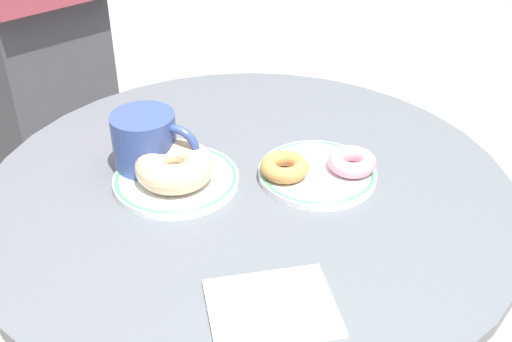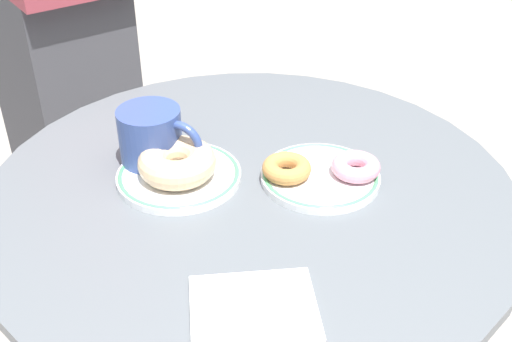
{
  "view_description": "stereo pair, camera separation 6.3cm",
  "coord_description": "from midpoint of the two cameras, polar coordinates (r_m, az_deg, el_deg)",
  "views": [
    {
      "loc": [
        -0.14,
        -0.71,
        1.25
      ],
      "look_at": [
        0.0,
        -0.03,
        0.79
      ],
      "focal_mm": 44.66,
      "sensor_mm": 36.0,
      "label": 1
    },
    {
      "loc": [
        -0.08,
        -0.72,
        1.25
      ],
      "look_at": [
        0.0,
        -0.03,
        0.79
      ],
      "focal_mm": 44.66,
      "sensor_mm": 36.0,
      "label": 2
    }
  ],
  "objects": [
    {
      "name": "donut_old_fashioned",
      "position": [
        0.87,
        4.88,
        0.08
      ],
      "size": [
        0.1,
        0.1,
        0.02
      ],
      "primitive_type": "torus",
      "rotation": [
        0.0,
        0.0,
        0.75
      ],
      "color": "#BC7F42",
      "rests_on": "plate_right"
    },
    {
      "name": "donut_glazed",
      "position": [
        0.87,
        -5.02,
        0.72
      ],
      "size": [
        0.13,
        0.13,
        0.04
      ],
      "primitive_type": "torus",
      "rotation": [
        0.0,
        0.0,
        3.34
      ],
      "color": "#E0B789",
      "rests_on": "plate_left"
    },
    {
      "name": "donut_pink_frosted",
      "position": [
        0.89,
        10.95,
        0.34
      ],
      "size": [
        0.09,
        0.09,
        0.02
      ],
      "primitive_type": "torus",
      "rotation": [
        0.0,
        0.0,
        3.46
      ],
      "color": "pink",
      "rests_on": "plate_right"
    },
    {
      "name": "person_figure",
      "position": [
        1.44,
        -16.85,
        14.43
      ],
      "size": [
        0.4,
        0.48,
        1.66
      ],
      "color": "#3D3D42",
      "rests_on": "ground"
    },
    {
      "name": "plate_left",
      "position": [
        0.89,
        -4.9,
        -0.43
      ],
      "size": [
        0.17,
        0.17,
        0.01
      ],
      "color": "white",
      "rests_on": "cafe_table"
    },
    {
      "name": "paper_napkin",
      "position": [
        0.69,
        2.45,
        -12.26
      ],
      "size": [
        0.14,
        0.11,
        0.01
      ],
      "primitive_type": "cube",
      "rotation": [
        0.0,
        0.0,
        -0.01
      ],
      "color": "white",
      "rests_on": "cafe_table"
    },
    {
      "name": "plate_right",
      "position": [
        0.89,
        7.81,
        -0.54
      ],
      "size": [
        0.17,
        0.17,
        0.01
      ],
      "color": "white",
      "rests_on": "cafe_table"
    },
    {
      "name": "coffee_mug",
      "position": [
        0.9,
        -7.26,
        2.86
      ],
      "size": [
        0.12,
        0.09,
        0.09
      ],
      "color": "#334784",
      "rests_on": "cafe_table"
    },
    {
      "name": "cafe_table",
      "position": [
        1.02,
        1.37,
        -11.71
      ],
      "size": [
        0.73,
        0.73,
        0.75
      ],
      "color": "#565B60",
      "rests_on": "ground"
    }
  ]
}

